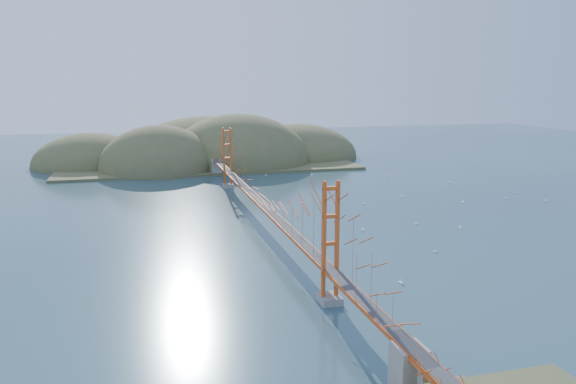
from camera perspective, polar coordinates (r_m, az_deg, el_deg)
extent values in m
plane|color=#294652|center=(81.65, -2.76, -3.36)|extent=(320.00, 320.00, 0.00)
cube|color=gray|center=(54.05, 4.23, -10.78)|extent=(2.00, 2.40, 0.70)
cube|color=gray|center=(110.38, -6.12, 0.63)|extent=(2.00, 2.40, 0.70)
cube|color=#B94314|center=(80.88, -2.78, -1.10)|extent=(1.40, 92.00, 0.16)
cube|color=#B94314|center=(80.93, -2.78, -1.24)|extent=(1.33, 92.00, 0.24)
cube|color=#38383A|center=(80.86, -2.78, -1.03)|extent=(1.19, 92.00, 0.03)
cube|color=gray|center=(40.21, 12.17, -17.16)|extent=(2.00, 2.20, 3.30)
cube|color=gray|center=(125.78, -7.29, 2.51)|extent=(2.20, 2.60, 3.30)
cylinder|color=white|center=(39.08, 13.98, -18.40)|extent=(0.03, 0.03, 1.00)
cube|color=brown|center=(143.64, -8.28, 3.01)|extent=(70.00, 40.00, 0.60)
ellipsoid|color=brown|center=(134.87, -12.93, 2.20)|extent=(28.00, 28.00, 21.00)
ellipsoid|color=brown|center=(142.89, -4.99, 2.94)|extent=(36.00, 36.00, 25.00)
ellipsoid|color=brown|center=(154.68, 1.07, 3.62)|extent=(32.00, 32.00, 18.00)
ellipsoid|color=brown|center=(147.07, -19.37, 2.58)|extent=(28.00, 28.00, 16.00)
ellipsoid|color=brown|center=(157.68, -8.18, 3.65)|extent=(44.00, 44.00, 22.00)
cube|color=white|center=(124.48, 2.41, 1.76)|extent=(0.57, 0.39, 0.10)
cylinder|color=white|center=(124.43, 2.41, 1.90)|extent=(0.02, 0.02, 0.60)
cube|color=white|center=(123.98, -2.25, 1.73)|extent=(0.57, 0.28, 0.10)
cylinder|color=white|center=(123.93, -2.25, 1.86)|extent=(0.02, 0.02, 0.59)
cube|color=white|center=(112.48, 22.23, -0.10)|extent=(0.51, 0.53, 0.10)
cylinder|color=white|center=(112.42, 22.24, 0.05)|extent=(0.02, 0.02, 0.60)
cube|color=white|center=(112.08, 9.70, 0.54)|extent=(0.48, 0.41, 0.09)
cylinder|color=white|center=(112.04, 9.70, 0.68)|extent=(0.01, 0.01, 0.52)
cube|color=white|center=(96.05, 7.81, -1.19)|extent=(0.31, 0.56, 0.10)
cylinder|color=white|center=(95.99, 7.81, -1.02)|extent=(0.02, 0.02, 0.58)
cube|color=white|center=(106.49, 21.29, -0.63)|extent=(0.62, 0.25, 0.11)
cylinder|color=white|center=(106.43, 21.30, -0.45)|extent=(0.02, 0.02, 0.66)
cube|color=white|center=(125.38, 10.04, 1.67)|extent=(0.26, 0.62, 0.11)
cylinder|color=white|center=(125.33, 10.04, 1.82)|extent=(0.02, 0.02, 0.66)
cube|color=white|center=(107.26, 24.73, -0.82)|extent=(0.60, 0.57, 0.11)
cylinder|color=white|center=(107.19, 24.74, -0.64)|extent=(0.02, 0.02, 0.68)
cube|color=white|center=(95.79, 1.46, -1.12)|extent=(0.52, 0.46, 0.10)
cylinder|color=white|center=(95.72, 1.47, -0.95)|extent=(0.02, 0.02, 0.57)
cube|color=white|center=(59.91, 11.37, -9.02)|extent=(0.27, 0.63, 0.11)
cylinder|color=white|center=(59.79, 11.38, -8.72)|extent=(0.02, 0.02, 0.67)
cube|color=white|center=(71.26, 14.68, -5.87)|extent=(0.45, 0.55, 0.10)
cylinder|color=white|center=(71.17, 14.70, -5.65)|extent=(0.02, 0.02, 0.59)
cube|color=white|center=(103.43, 11.50, -0.41)|extent=(0.32, 0.62, 0.11)
cylinder|color=white|center=(103.37, 11.51, -0.24)|extent=(0.02, 0.02, 0.65)
cube|color=white|center=(84.03, 12.86, -3.17)|extent=(0.57, 0.34, 0.10)
cylinder|color=white|center=(83.96, 12.87, -2.98)|extent=(0.02, 0.02, 0.59)
cube|color=white|center=(83.76, 17.11, -3.45)|extent=(0.28, 0.51, 0.09)
cylinder|color=white|center=(83.70, 17.12, -3.27)|extent=(0.01, 0.01, 0.53)
cube|color=white|center=(79.48, 7.63, -3.82)|extent=(0.21, 0.56, 0.10)
cylinder|color=white|center=(79.40, 7.64, -3.61)|extent=(0.02, 0.02, 0.60)
cube|color=white|center=(119.12, 16.04, 0.90)|extent=(0.63, 0.29, 0.11)
cylinder|color=white|center=(119.06, 16.05, 1.06)|extent=(0.02, 0.02, 0.67)
cube|color=white|center=(101.18, 17.36, -0.96)|extent=(0.42, 0.62, 0.11)
cylinder|color=white|center=(101.12, 17.37, -0.78)|extent=(0.02, 0.02, 0.65)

